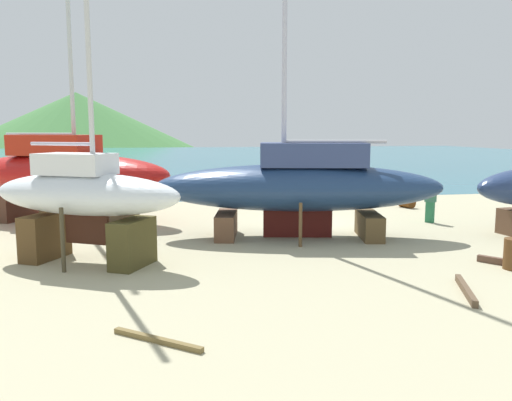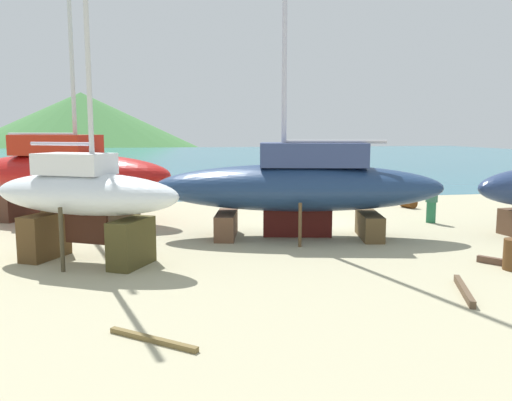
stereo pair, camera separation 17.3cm
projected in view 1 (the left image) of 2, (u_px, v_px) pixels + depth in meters
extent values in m
plane|color=tan|center=(342.00, 244.00, 18.06)|extent=(48.37, 48.37, 0.00)
cube|color=#2B6F82|center=(197.00, 158.00, 75.28)|extent=(135.32, 93.55, 0.01)
cone|color=#40793C|center=(78.00, 143.00, 160.47)|extent=(130.82, 130.82, 30.96)
cube|color=#47401F|center=(133.00, 243.00, 15.05)|extent=(1.40, 1.77, 1.39)
cube|color=brown|center=(45.00, 237.00, 15.96)|extent=(1.40, 1.77, 1.39)
cylinder|color=#4B382D|center=(109.00, 226.00, 16.54)|extent=(0.12, 0.12, 1.82)
cylinder|color=#463E2A|center=(63.00, 240.00, 14.41)|extent=(0.12, 0.12, 1.82)
ellipsoid|color=white|center=(86.00, 194.00, 15.32)|extent=(6.33, 4.73, 1.25)
cube|color=#422115|center=(87.00, 229.00, 15.46)|extent=(1.32, 0.77, 0.88)
cube|color=white|center=(75.00, 164.00, 15.29)|extent=(2.52, 2.13, 0.63)
cylinder|color=silver|center=(88.00, 42.00, 14.65)|extent=(0.15, 0.15, 7.56)
cylinder|color=#BEB5C8|center=(61.00, 144.00, 15.35)|extent=(1.92, 1.12, 0.10)
cube|color=brown|center=(226.00, 225.00, 19.26)|extent=(1.18, 2.40, 0.91)
cube|color=brown|center=(369.00, 225.00, 19.15)|extent=(1.18, 2.40, 0.91)
cylinder|color=brown|center=(300.00, 225.00, 17.60)|extent=(0.12, 0.12, 1.51)
cylinder|color=brown|center=(295.00, 211.00, 20.74)|extent=(0.12, 0.12, 1.51)
ellipsoid|color=navy|center=(298.00, 188.00, 19.02)|extent=(10.94, 5.09, 1.72)
cube|color=#4B1410|center=(298.00, 227.00, 19.21)|extent=(2.49, 0.62, 1.20)
cube|color=navy|center=(313.00, 155.00, 18.85)|extent=(4.09, 2.51, 0.86)
cylinder|color=silver|center=(335.00, 142.00, 18.77)|extent=(3.64, 0.92, 0.13)
cube|color=#4A3E27|center=(117.00, 211.00, 22.02)|extent=(1.76, 2.64, 1.12)
cube|color=#4F3123|center=(20.00, 206.00, 23.23)|extent=(1.76, 2.64, 1.12)
cylinder|color=brown|center=(90.00, 196.00, 24.29)|extent=(0.12, 0.12, 1.73)
cylinder|color=#503C24|center=(41.00, 207.00, 20.87)|extent=(0.12, 0.12, 1.73)
ellipsoid|color=#B41412|center=(66.00, 174.00, 22.42)|extent=(10.10, 7.14, 1.75)
cube|color=#49151D|center=(68.00, 208.00, 22.62)|extent=(2.12, 1.08, 1.22)
cube|color=#B32612|center=(55.00, 145.00, 22.37)|extent=(3.97, 3.27, 0.87)
cylinder|color=silver|center=(68.00, 2.00, 21.35)|extent=(0.18, 0.18, 12.59)
cylinder|color=silver|center=(40.00, 134.00, 22.49)|extent=(3.09, 1.59, 0.12)
cube|color=#297549|center=(430.00, 212.00, 22.31)|extent=(0.37, 0.39, 0.89)
cube|color=#377056|center=(431.00, 195.00, 22.21)|extent=(0.46, 0.49, 0.57)
sphere|color=tan|center=(431.00, 186.00, 22.16)|extent=(0.22, 0.22, 0.22)
cylinder|color=#593010|center=(407.00, 202.00, 26.63)|extent=(0.74, 0.91, 0.53)
cube|color=brown|center=(466.00, 290.00, 12.63)|extent=(0.99, 2.12, 0.17)
cube|color=brown|center=(157.00, 340.00, 9.71)|extent=(1.64, 1.39, 0.10)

